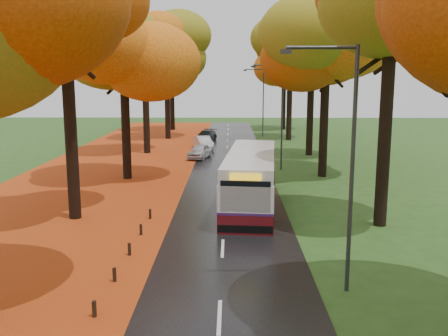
{
  "coord_description": "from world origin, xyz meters",
  "views": [
    {
      "loc": [
        0.31,
        -7.68,
        7.01
      ],
      "look_at": [
        0.0,
        16.47,
        2.6
      ],
      "focal_mm": 40.0,
      "sensor_mm": 36.0,
      "label": 1
    }
  ],
  "objects_px": {
    "streetlamp_far": "(261,97)",
    "streetlamp_near": "(345,151)",
    "streetlamp_mid": "(279,108)",
    "car_silver": "(203,143)",
    "car_white": "(200,151)",
    "car_dark": "(206,136)",
    "bus": "(251,177)"
  },
  "relations": [
    {
      "from": "streetlamp_near",
      "to": "streetlamp_far",
      "type": "distance_m",
      "value": 44.0
    },
    {
      "from": "streetlamp_far",
      "to": "car_white",
      "type": "bearing_deg",
      "value": -110.53
    },
    {
      "from": "streetlamp_far",
      "to": "car_white",
      "type": "xyz_separation_m",
      "value": [
        -6.3,
        -16.81,
        -4.06
      ]
    },
    {
      "from": "streetlamp_mid",
      "to": "car_white",
      "type": "height_order",
      "value": "streetlamp_mid"
    },
    {
      "from": "streetlamp_mid",
      "to": "car_silver",
      "type": "relative_size",
      "value": 2.14
    },
    {
      "from": "streetlamp_near",
      "to": "streetlamp_mid",
      "type": "relative_size",
      "value": 1.0
    },
    {
      "from": "car_white",
      "to": "streetlamp_mid",
      "type": "bearing_deg",
      "value": -24.98
    },
    {
      "from": "streetlamp_near",
      "to": "car_dark",
      "type": "xyz_separation_m",
      "value": [
        -6.3,
        38.95,
        -4.07
      ]
    },
    {
      "from": "streetlamp_near",
      "to": "streetlamp_far",
      "type": "relative_size",
      "value": 1.0
    },
    {
      "from": "streetlamp_far",
      "to": "streetlamp_near",
      "type": "bearing_deg",
      "value": -90.0
    },
    {
      "from": "streetlamp_mid",
      "to": "car_white",
      "type": "xyz_separation_m",
      "value": [
        -6.3,
        5.19,
        -4.06
      ]
    },
    {
      "from": "streetlamp_far",
      "to": "bus",
      "type": "xyz_separation_m",
      "value": [
        -2.49,
        -32.77,
        -3.14
      ]
    },
    {
      "from": "streetlamp_near",
      "to": "car_white",
      "type": "relative_size",
      "value": 2.22
    },
    {
      "from": "streetlamp_near",
      "to": "car_silver",
      "type": "xyz_separation_m",
      "value": [
        -6.3,
        32.99,
        -4.06
      ]
    },
    {
      "from": "streetlamp_near",
      "to": "bus",
      "type": "height_order",
      "value": "streetlamp_near"
    },
    {
      "from": "bus",
      "to": "car_white",
      "type": "distance_m",
      "value": 16.43
    },
    {
      "from": "car_white",
      "to": "car_silver",
      "type": "distance_m",
      "value": 5.81
    },
    {
      "from": "streetlamp_mid",
      "to": "bus",
      "type": "distance_m",
      "value": 11.49
    },
    {
      "from": "streetlamp_near",
      "to": "streetlamp_mid",
      "type": "distance_m",
      "value": 22.0
    },
    {
      "from": "streetlamp_near",
      "to": "bus",
      "type": "bearing_deg",
      "value": 102.5
    },
    {
      "from": "streetlamp_near",
      "to": "car_silver",
      "type": "height_order",
      "value": "streetlamp_near"
    },
    {
      "from": "streetlamp_far",
      "to": "car_dark",
      "type": "xyz_separation_m",
      "value": [
        -6.3,
        -5.05,
        -4.07
      ]
    },
    {
      "from": "car_silver",
      "to": "car_dark",
      "type": "distance_m",
      "value": 5.96
    },
    {
      "from": "streetlamp_far",
      "to": "car_white",
      "type": "distance_m",
      "value": 18.41
    },
    {
      "from": "streetlamp_near",
      "to": "bus",
      "type": "relative_size",
      "value": 0.71
    },
    {
      "from": "streetlamp_mid",
      "to": "car_silver",
      "type": "xyz_separation_m",
      "value": [
        -6.3,
        10.99,
        -4.06
      ]
    },
    {
      "from": "streetlamp_mid",
      "to": "bus",
      "type": "relative_size",
      "value": 0.71
    },
    {
      "from": "car_silver",
      "to": "streetlamp_mid",
      "type": "bearing_deg",
      "value": -77.43
    },
    {
      "from": "car_white",
      "to": "car_silver",
      "type": "bearing_deg",
      "value": 104.5
    },
    {
      "from": "streetlamp_mid",
      "to": "bus",
      "type": "xyz_separation_m",
      "value": [
        -2.49,
        -10.77,
        -3.14
      ]
    },
    {
      "from": "streetlamp_near",
      "to": "streetlamp_far",
      "type": "xyz_separation_m",
      "value": [
        0.0,
        44.0,
        0.0
      ]
    },
    {
      "from": "car_white",
      "to": "car_dark",
      "type": "distance_m",
      "value": 11.76
    }
  ]
}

